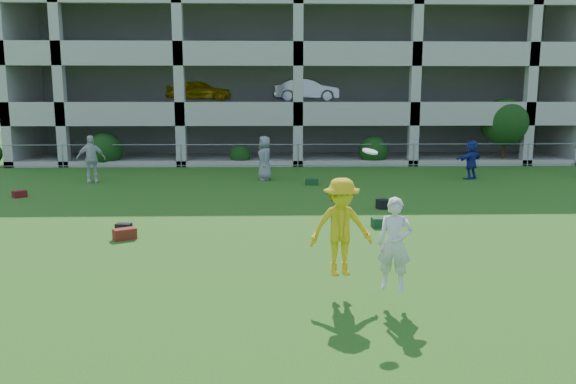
{
  "coord_description": "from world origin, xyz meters",
  "views": [
    {
      "loc": [
        -1.34,
        -9.74,
        3.57
      ],
      "look_at": [
        -0.97,
        3.0,
        1.4
      ],
      "focal_mm": 35.0,
      "sensor_mm": 36.0,
      "label": 1
    }
  ],
  "objects_px": {
    "bystander_c": "(265,158)",
    "bystander_d": "(471,160)",
    "bystander_b": "(91,159)",
    "parking_garage": "(292,59)",
    "crate_d": "(383,204)",
    "frisbee_contest": "(352,230)"
  },
  "relations": [
    {
      "from": "bystander_c",
      "to": "bystander_d",
      "type": "bearing_deg",
      "value": 77.3
    },
    {
      "from": "bystander_b",
      "to": "bystander_c",
      "type": "height_order",
      "value": "bystander_b"
    },
    {
      "from": "bystander_b",
      "to": "parking_garage",
      "type": "height_order",
      "value": "parking_garage"
    },
    {
      "from": "bystander_c",
      "to": "crate_d",
      "type": "distance_m",
      "value": 7.57
    },
    {
      "from": "bystander_b",
      "to": "bystander_d",
      "type": "bearing_deg",
      "value": -18.23
    },
    {
      "from": "bystander_c",
      "to": "parking_garage",
      "type": "height_order",
      "value": "parking_garage"
    },
    {
      "from": "bystander_b",
      "to": "frisbee_contest",
      "type": "height_order",
      "value": "frisbee_contest"
    },
    {
      "from": "bystander_d",
      "to": "crate_d",
      "type": "bearing_deg",
      "value": 16.19
    },
    {
      "from": "bystander_c",
      "to": "parking_garage",
      "type": "distance_m",
      "value": 14.36
    },
    {
      "from": "bystander_c",
      "to": "frisbee_contest",
      "type": "xyz_separation_m",
      "value": [
        1.72,
        -14.54,
        0.3
      ]
    },
    {
      "from": "frisbee_contest",
      "to": "crate_d",
      "type": "bearing_deg",
      "value": 75.0
    },
    {
      "from": "bystander_b",
      "to": "crate_d",
      "type": "xyz_separation_m",
      "value": [
        11.16,
        -5.96,
        -0.84
      ]
    },
    {
      "from": "bystander_c",
      "to": "bystander_d",
      "type": "xyz_separation_m",
      "value": [
        9.02,
        0.02,
        -0.1
      ]
    },
    {
      "from": "frisbee_contest",
      "to": "parking_garage",
      "type": "xyz_separation_m",
      "value": [
        -0.07,
        27.87,
        4.76
      ]
    },
    {
      "from": "bystander_d",
      "to": "bystander_c",
      "type": "bearing_deg",
      "value": -35.25
    },
    {
      "from": "crate_d",
      "to": "parking_garage",
      "type": "xyz_separation_m",
      "value": [
        -2.24,
        19.79,
        5.86
      ]
    },
    {
      "from": "bystander_c",
      "to": "parking_garage",
      "type": "relative_size",
      "value": 0.06
    },
    {
      "from": "bystander_b",
      "to": "crate_d",
      "type": "relative_size",
      "value": 5.68
    },
    {
      "from": "parking_garage",
      "to": "frisbee_contest",
      "type": "bearing_deg",
      "value": -89.86
    },
    {
      "from": "parking_garage",
      "to": "bystander_b",
      "type": "bearing_deg",
      "value": -122.85
    },
    {
      "from": "bystander_d",
      "to": "parking_garage",
      "type": "xyz_separation_m",
      "value": [
        -7.37,
        13.31,
        5.16
      ]
    },
    {
      "from": "bystander_d",
      "to": "crate_d",
      "type": "relative_size",
      "value": 4.87
    }
  ]
}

